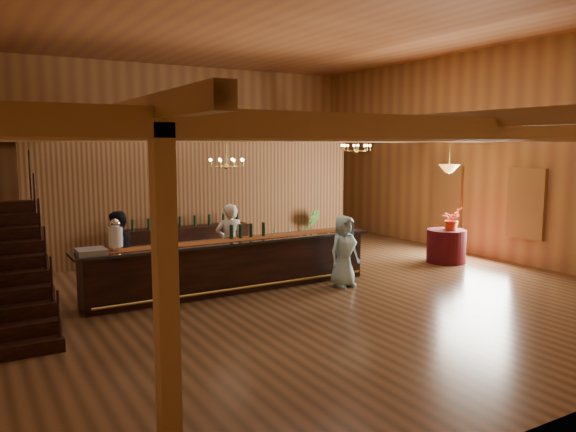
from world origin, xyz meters
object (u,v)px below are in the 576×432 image
raffle_drum (344,223)px  chandelier_left (227,162)px  tasting_bar (234,265)px  floor_plant (310,228)px  round_table (446,246)px  guest (344,251)px  backbar_shelf (188,244)px  pendant_lamp (449,168)px  staff_second (117,254)px  chandelier_right (356,148)px  bartender (230,243)px  beverage_dispenser (115,235)px

raffle_drum → chandelier_left: 2.98m
tasting_bar → floor_plant: bearing=39.8°
tasting_bar → round_table: (5.88, -0.17, -0.11)m
round_table → guest: size_ratio=0.64×
backbar_shelf → pendant_lamp: (5.66, -3.46, 1.95)m
tasting_bar → raffle_drum: (2.75, -0.03, 0.70)m
staff_second → guest: size_ratio=1.11×
pendant_lamp → chandelier_right: bearing=120.8°
staff_second → bartender: bearing=146.4°
raffle_drum → pendant_lamp: bearing=-2.5°
staff_second → floor_plant: bearing=171.0°
chandelier_left → floor_plant: chandelier_left is taller
tasting_bar → chandelier_right: (4.59, 2.00, 2.38)m
backbar_shelf → round_table: backbar_shelf is taller
pendant_lamp → floor_plant: size_ratio=0.80×
pendant_lamp → bartender: (-5.61, 0.94, -1.54)m
chandelier_left → pendant_lamp: bearing=-13.7°
backbar_shelf → floor_plant: size_ratio=2.85×
round_table → bartender: (-5.61, 0.94, 0.44)m
chandelier_left → bartender: bearing=-106.9°
raffle_drum → chandelier_right: size_ratio=0.43×
backbar_shelf → chandelier_right: bearing=-13.5°
beverage_dispenser → chandelier_right: 7.39m
staff_second → tasting_bar: bearing=126.6°
chandelier_right → floor_plant: size_ratio=0.71×
backbar_shelf → guest: bearing=-61.7°
chandelier_right → bartender: 4.94m
backbar_shelf → round_table: (5.66, -3.46, -0.03)m
backbar_shelf → chandelier_right: chandelier_right is taller
staff_second → guest: (4.32, -1.71, -0.09)m
pendant_lamp → staff_second: bearing=172.7°
backbar_shelf → staff_second: size_ratio=1.90×
beverage_dispenser → pendant_lamp: (8.23, -0.20, 1.06)m
round_table → bartender: 5.71m
backbar_shelf → staff_second: bearing=-131.2°
raffle_drum → round_table: 3.24m
bartender → guest: size_ratio=1.13×
staff_second → guest: bearing=126.9°
pendant_lamp → chandelier_left: bearing=166.3°
bartender → chandelier_left: bearing=-89.6°
bartender → guest: bartender is taller
round_table → staff_second: bearing=172.7°
tasting_bar → chandelier_right: size_ratio=7.94×
pendant_lamp → bartender: bearing=170.5°
chandelier_right → pendant_lamp: (1.29, -2.16, -0.52)m
raffle_drum → round_table: (3.13, -0.14, -0.81)m
raffle_drum → round_table: size_ratio=0.35×
backbar_shelf → floor_plant: bearing=5.0°
raffle_drum → round_table: bearing=-2.5°
beverage_dispenser → floor_plant: 7.29m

